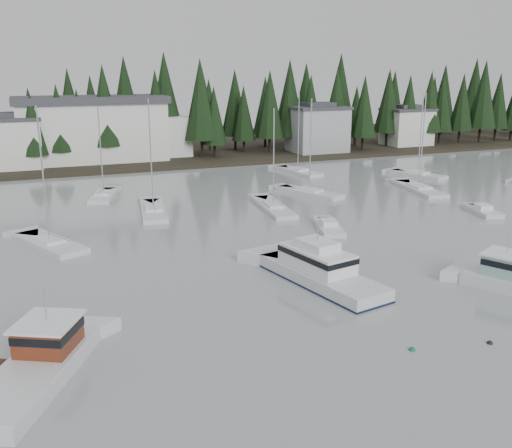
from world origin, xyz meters
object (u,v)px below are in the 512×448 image
(sailboat_5, at_px, (298,172))
(house_east_a, at_px, (317,128))
(sailboat_4, at_px, (273,209))
(harbor_inn, at_px, (105,129))
(cabin_cruiser_center, at_px, (320,273))
(sailboat_2, at_px, (309,194))
(sailboat_3, at_px, (419,190))
(lobster_boat_brown, at_px, (35,368))
(runabout_2, at_px, (483,212))
(sailboat_8, at_px, (154,212))
(sailboat_0, at_px, (50,245))
(house_west, at_px, (10,142))
(sailboat_9, at_px, (418,176))
(house_east_b, at_px, (407,126))
(runabout_1, at_px, (329,228))
(sailboat_1, at_px, (104,197))

(sailboat_5, bearing_deg, house_east_a, -45.10)
(sailboat_4, bearing_deg, harbor_inn, 24.02)
(cabin_cruiser_center, relative_size, sailboat_2, 0.95)
(cabin_cruiser_center, relative_size, sailboat_3, 0.91)
(lobster_boat_brown, relative_size, sailboat_2, 0.82)
(harbor_inn, bearing_deg, cabin_cruiser_center, -83.97)
(cabin_cruiser_center, height_order, sailboat_3, sailboat_3)
(lobster_boat_brown, bearing_deg, sailboat_3, -28.61)
(sailboat_2, xyz_separation_m, sailboat_5, (5.63, 15.00, 0.00))
(house_east_a, height_order, lobster_boat_brown, house_east_a)
(lobster_boat_brown, bearing_deg, runabout_2, -40.08)
(sailboat_4, xyz_separation_m, sailboat_8, (-13.25, 3.48, 0.01))
(lobster_boat_brown, bearing_deg, sailboat_0, 23.79)
(harbor_inn, relative_size, sailboat_3, 2.21)
(cabin_cruiser_center, height_order, sailboat_0, sailboat_0)
(harbor_inn, height_order, sailboat_3, sailboat_3)
(cabin_cruiser_center, relative_size, sailboat_0, 0.92)
(house_west, relative_size, sailboat_8, 0.72)
(house_east_a, distance_m, sailboat_9, 27.49)
(sailboat_2, xyz_separation_m, sailboat_8, (-20.90, -2.31, -0.00))
(sailboat_8, bearing_deg, house_west, 31.50)
(lobster_boat_brown, bearing_deg, sailboat_2, -15.87)
(sailboat_3, xyz_separation_m, sailboat_9, (6.56, 8.89, 0.01))
(house_west, distance_m, sailboat_0, 45.01)
(sailboat_8, bearing_deg, sailboat_9, -70.57)
(sailboat_4, distance_m, sailboat_9, 31.09)
(sailboat_2, distance_m, sailboat_8, 21.03)
(house_east_b, height_order, sailboat_0, sailboat_0)
(house_east_b, distance_m, sailboat_8, 71.44)
(sailboat_0, relative_size, sailboat_9, 1.03)
(sailboat_8, height_order, runabout_1, sailboat_8)
(house_east_a, height_order, sailboat_5, sailboat_5)
(sailboat_2, xyz_separation_m, sailboat_3, (14.74, -3.33, -0.01))
(house_east_b, bearing_deg, runabout_2, -117.71)
(cabin_cruiser_center, height_order, sailboat_1, sailboat_1)
(lobster_boat_brown, relative_size, sailboat_4, 0.87)
(sailboat_9, bearing_deg, runabout_1, 109.91)
(sailboat_5, distance_m, runabout_1, 33.03)
(sailboat_0, bearing_deg, house_east_b, -81.87)
(sailboat_8, height_order, runabout_2, sailboat_8)
(house_east_a, xyz_separation_m, sailboat_0, (-50.61, -43.65, -4.84))
(house_west, xyz_separation_m, sailboat_5, (41.44, -18.45, -4.59))
(sailboat_4, bearing_deg, runabout_2, -109.70)
(house_east_a, relative_size, house_east_b, 1.11)
(sailboat_4, height_order, sailboat_5, sailboat_5)
(sailboat_5, xyz_separation_m, runabout_1, (-11.60, -30.92, 0.07))
(harbor_inn, relative_size, lobster_boat_brown, 2.82)
(sailboat_0, distance_m, sailboat_2, 34.29)
(house_east_b, xyz_separation_m, sailboat_2, (-40.20, -34.45, -4.34))
(house_east_a, relative_size, cabin_cruiser_center, 0.88)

